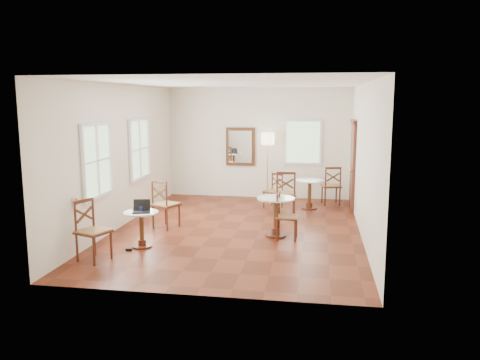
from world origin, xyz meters
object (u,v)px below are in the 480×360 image
(chair_back_a, at_px, (331,186))
(chair_mid_b, at_px, (286,216))
(cafe_table_back, at_px, (310,191))
(power_adapter, at_px, (129,250))
(mouse, at_px, (135,210))
(laptop, at_px, (142,209))
(water_glass, at_px, (145,207))
(floor_lamp, at_px, (268,143))
(chair_mid_a, at_px, (286,193))
(chair_back_b, at_px, (274,191))
(chair_near_a, at_px, (165,204))
(cafe_table_near, at_px, (141,225))
(chair_near_b, at_px, (92,231))
(navy_mug, at_px, (141,209))
(cafe_table_mid, at_px, (276,212))

(chair_back_a, bearing_deg, chair_mid_b, 62.59)
(cafe_table_back, height_order, power_adapter, cafe_table_back)
(power_adapter, bearing_deg, mouse, 87.66)
(laptop, xyz_separation_m, mouse, (-0.16, 0.08, -0.03))
(water_glass, bearing_deg, laptop, -93.72)
(chair_mid_b, height_order, laptop, chair_mid_b)
(floor_lamp, bearing_deg, chair_mid_a, -70.62)
(chair_back_b, relative_size, water_glass, 7.64)
(chair_near_a, bearing_deg, chair_mid_b, -165.72)
(cafe_table_near, xyz_separation_m, chair_near_a, (0.01, 1.38, 0.10))
(cafe_table_near, bearing_deg, chair_back_b, 60.53)
(chair_mid_a, xyz_separation_m, water_glass, (-2.40, -2.78, 0.20))
(cafe_table_back, xyz_separation_m, power_adapter, (-3.13, -3.94, -0.43))
(chair_near_a, bearing_deg, floor_lamp, -94.99)
(chair_back_a, distance_m, laptop, 5.54)
(chair_near_b, bearing_deg, chair_back_b, -9.73)
(chair_near_b, xyz_separation_m, chair_mid_b, (3.11, 1.77, -0.06))
(mouse, bearing_deg, navy_mug, -17.96)
(chair_back_b, bearing_deg, chair_back_a, 57.05)
(cafe_table_near, xyz_separation_m, cafe_table_back, (2.97, 3.70, 0.04))
(cafe_table_mid, xyz_separation_m, mouse, (-2.50, -1.03, 0.20))
(cafe_table_near, xyz_separation_m, chair_back_b, (2.08, 3.68, 0.01))
(chair_mid_a, distance_m, mouse, 3.83)
(cafe_table_back, distance_m, power_adapter, 5.05)
(chair_near_b, bearing_deg, water_glass, -10.34)
(chair_near_a, distance_m, chair_mid_a, 2.86)
(chair_back_a, bearing_deg, cafe_table_near, 39.03)
(cafe_table_near, bearing_deg, floor_lamp, 68.53)
(chair_near_a, relative_size, chair_near_b, 1.00)
(chair_near_a, relative_size, chair_back_a, 1.03)
(cafe_table_mid, xyz_separation_m, power_adapter, (-2.52, -1.36, -0.46))
(chair_near_b, distance_m, chair_mid_b, 3.58)
(chair_mid_a, bearing_deg, mouse, 42.23)
(floor_lamp, bearing_deg, chair_mid_b, -78.64)
(chair_mid_a, bearing_deg, water_glass, 43.60)
(chair_near_b, relative_size, chair_mid_a, 0.98)
(cafe_table_back, height_order, chair_mid_b, chair_mid_b)
(navy_mug, bearing_deg, mouse, 154.71)
(cafe_table_near, bearing_deg, chair_back_a, 50.72)
(chair_near_b, distance_m, water_glass, 1.14)
(chair_back_b, xyz_separation_m, floor_lamp, (-0.26, 0.95, 1.11))
(chair_mid_a, distance_m, chair_back_a, 1.76)
(chair_near_b, xyz_separation_m, mouse, (0.40, 0.91, 0.17))
(chair_mid_a, xyz_separation_m, laptop, (-2.41, -2.92, 0.19))
(chair_mid_a, xyz_separation_m, chair_mid_b, (0.14, -1.98, -0.07))
(cafe_table_near, bearing_deg, chair_near_a, 89.77)
(chair_near_b, height_order, navy_mug, chair_near_b)
(laptop, distance_m, power_adapter, 0.76)
(cafe_table_mid, bearing_deg, chair_mid_b, -40.29)
(cafe_table_near, xyz_separation_m, cafe_table_mid, (2.36, 1.11, 0.07))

